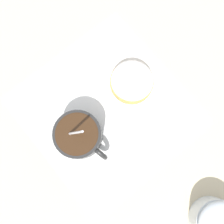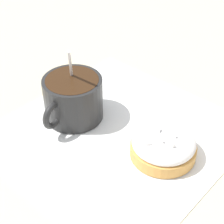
{
  "view_description": "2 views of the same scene",
  "coord_description": "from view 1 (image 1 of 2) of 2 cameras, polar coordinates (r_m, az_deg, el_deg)",
  "views": [
    {
      "loc": [
        0.05,
        0.09,
        0.52
      ],
      "look_at": [
        -0.0,
        0.02,
        0.03
      ],
      "focal_mm": 42.0,
      "sensor_mm": 36.0,
      "label": 1
    },
    {
      "loc": [
        -0.27,
        0.29,
        0.36
      ],
      "look_at": [
        0.01,
        -0.0,
        0.03
      ],
      "focal_mm": 60.0,
      "sensor_mm": 36.0,
      "label": 2
    }
  ],
  "objects": [
    {
      "name": "ground_plane",
      "position": [
        0.53,
        -1.28,
        0.53
      ],
      "size": [
        3.0,
        3.0,
        0.0
      ],
      "primitive_type": "plane",
      "color": "#C6B793"
    },
    {
      "name": "paper_napkin",
      "position": [
        0.53,
        -1.28,
        0.56
      ],
      "size": [
        0.31,
        0.32,
        0.0
      ],
      "color": "white",
      "rests_on": "ground_plane"
    },
    {
      "name": "coffee_cup",
      "position": [
        0.49,
        -7.14,
        -5.16
      ],
      "size": [
        0.09,
        0.11,
        0.12
      ],
      "color": "black",
      "rests_on": "paper_napkin"
    },
    {
      "name": "frosted_pastry",
      "position": [
        0.52,
        4.37,
        6.7
      ],
      "size": [
        0.09,
        0.09,
        0.04
      ],
      "color": "#D19347",
      "rests_on": "paper_napkin"
    },
    {
      "name": "sugar_bowl",
      "position": [
        0.53,
        21.98,
        -21.49
      ],
      "size": [
        0.08,
        0.08,
        0.07
      ],
      "color": "silver",
      "rests_on": "ground_plane"
    }
  ]
}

